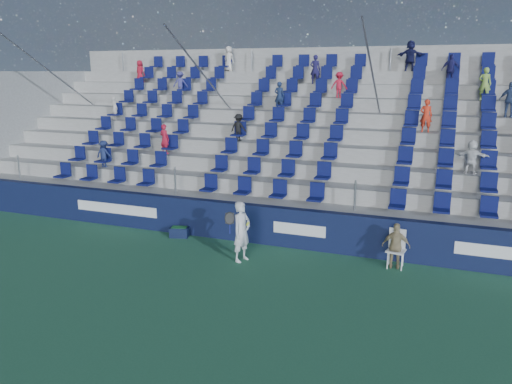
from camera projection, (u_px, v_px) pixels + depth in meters
ground at (210, 280)px, 12.74m from camera, size 70.00×70.00×0.00m
sponsor_wall at (254, 223)px, 15.46m from camera, size 24.00×0.32×1.20m
grandstand at (300, 151)px, 19.73m from camera, size 24.00×8.17×6.63m
tennis_player at (242, 232)px, 13.85m from camera, size 0.69×0.72×1.71m
line_judge_chair at (397, 245)px, 13.51m from camera, size 0.53×0.54×1.04m
line_judge at (396, 246)px, 13.36m from camera, size 0.76×0.37×1.27m
ball_bin at (179, 231)px, 16.03m from camera, size 0.66×0.52×0.33m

